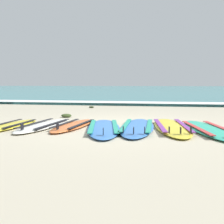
# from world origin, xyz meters

# --- Properties ---
(ground_plane) EXTENTS (80.00, 80.00, 0.00)m
(ground_plane) POSITION_xyz_m (0.00, 0.00, 0.00)
(ground_plane) COLOR #B7AD93
(sea) EXTENTS (80.00, 60.00, 0.10)m
(sea) POSITION_xyz_m (0.00, 35.34, 0.05)
(sea) COLOR teal
(sea) RESTS_ON ground
(wave_foam_strip) EXTENTS (80.00, 1.24, 0.11)m
(wave_foam_strip) POSITION_xyz_m (0.00, 5.97, 0.06)
(wave_foam_strip) COLOR white
(wave_foam_strip) RESTS_ON ground
(surfboard_0) EXTENTS (0.49, 1.91, 0.18)m
(surfboard_0) POSITION_xyz_m (-2.05, -0.57, 0.04)
(surfboard_0) COLOR yellow
(surfboard_0) RESTS_ON ground
(surfboard_1) EXTENTS (0.69, 2.23, 0.18)m
(surfboard_1) POSITION_xyz_m (-1.40, -0.46, 0.04)
(surfboard_1) COLOR silver
(surfboard_1) RESTS_ON ground
(surfboard_2) EXTENTS (0.64, 2.03, 0.18)m
(surfboard_2) POSITION_xyz_m (-0.80, -0.36, 0.04)
(surfboard_2) COLOR orange
(surfboard_2) RESTS_ON ground
(surfboard_3) EXTENTS (1.11, 2.57, 0.18)m
(surfboard_3) POSITION_xyz_m (-0.13, -0.60, 0.04)
(surfboard_3) COLOR #3875CC
(surfboard_3) RESTS_ON ground
(surfboard_4) EXTENTS (0.73, 2.60, 0.18)m
(surfboard_4) POSITION_xyz_m (0.51, -0.37, 0.04)
(surfboard_4) COLOR #3875CC
(surfboard_4) RESTS_ON ground
(surfboard_5) EXTENTS (0.97, 2.65, 0.18)m
(surfboard_5) POSITION_xyz_m (1.17, -0.24, 0.04)
(surfboard_5) COLOR yellow
(surfboard_5) RESTS_ON ground
(surfboard_6) EXTENTS (1.13, 2.61, 0.18)m
(surfboard_6) POSITION_xyz_m (1.85, -0.44, 0.04)
(surfboard_6) COLOR #2DB793
(surfboard_6) RESTS_ON ground
(seaweed_clump_near_shoreline) EXTENTS (0.27, 0.22, 0.10)m
(seaweed_clump_near_shoreline) POSITION_xyz_m (-1.51, 1.24, 0.05)
(seaweed_clump_near_shoreline) COLOR #384723
(seaweed_clump_near_shoreline) RESTS_ON ground
(seaweed_clump_mid_sand) EXTENTS (0.19, 0.15, 0.07)m
(seaweed_clump_mid_sand) POSITION_xyz_m (-1.59, 4.21, 0.03)
(seaweed_clump_mid_sand) COLOR #2D381E
(seaweed_clump_mid_sand) RESTS_ON ground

